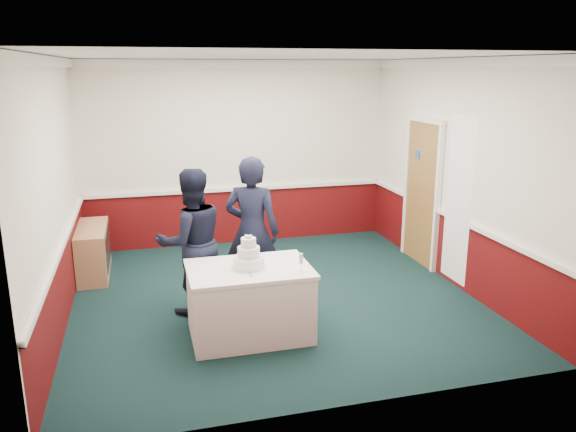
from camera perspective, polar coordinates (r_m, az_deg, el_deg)
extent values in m
plane|color=black|center=(7.31, -1.46, -8.25)|extent=(5.00, 5.00, 0.00)
cube|color=silver|center=(9.26, -5.11, 6.28)|extent=(5.00, 0.05, 3.00)
cube|color=silver|center=(6.75, -22.44, 2.02)|extent=(0.05, 5.00, 3.00)
cube|color=silver|center=(7.81, 16.47, 4.14)|extent=(0.05, 5.00, 3.00)
cube|color=white|center=(6.73, -1.63, 15.75)|extent=(5.00, 5.00, 0.05)
cube|color=#4F0A0C|center=(9.47, -4.97, -0.01)|extent=(5.00, 0.02, 0.90)
cube|color=white|center=(9.36, -5.03, 2.76)|extent=(4.98, 0.05, 0.06)
cube|color=white|center=(9.14, -5.31, 15.16)|extent=(5.00, 0.08, 0.12)
cube|color=olive|center=(8.57, 13.46, 2.18)|extent=(0.05, 0.90, 2.10)
cube|color=#234799|center=(8.58, 13.04, 6.10)|extent=(0.01, 0.12, 0.12)
cube|color=white|center=(7.63, 16.91, 1.56)|extent=(0.02, 0.60, 2.20)
cube|color=#A2724E|center=(8.44, -19.17, -3.38)|extent=(0.40, 1.20, 0.70)
cube|color=black|center=(8.41, -17.81, -2.97)|extent=(0.01, 1.00, 0.50)
cube|color=white|center=(6.22, -3.92, -8.78)|extent=(1.28, 0.88, 0.76)
cube|color=white|center=(6.07, -3.99, -5.41)|extent=(1.32, 0.92, 0.04)
cylinder|color=white|center=(6.04, -4.00, -4.70)|extent=(0.34, 0.34, 0.12)
cylinder|color=silver|center=(6.06, -3.99, -5.12)|extent=(0.35, 0.35, 0.03)
cylinder|color=white|center=(6.01, -4.02, -3.66)|extent=(0.24, 0.24, 0.11)
cylinder|color=silver|center=(6.02, -4.01, -4.05)|extent=(0.25, 0.25, 0.02)
cylinder|color=white|center=(5.97, -4.04, -2.71)|extent=(0.16, 0.16, 0.10)
cylinder|color=silver|center=(5.99, -4.03, -3.06)|extent=(0.17, 0.17, 0.02)
sphere|color=#EDE5C9|center=(5.95, -4.05, -2.09)|extent=(0.03, 0.03, 0.03)
sphere|color=#EDE5C9|center=(5.97, -3.81, -2.03)|extent=(0.03, 0.03, 0.03)
sphere|color=#EDE5C9|center=(5.97, -4.28, -2.04)|extent=(0.03, 0.03, 0.03)
sphere|color=#EDE5C9|center=(5.94, -3.84, -2.14)|extent=(0.03, 0.03, 0.03)
sphere|color=#EDE5C9|center=(5.94, -4.27, -2.14)|extent=(0.03, 0.03, 0.03)
cube|color=silver|center=(5.87, -3.90, -5.88)|extent=(0.03, 0.22, 0.00)
cylinder|color=silver|center=(5.92, 1.31, -5.69)|extent=(0.05, 0.05, 0.01)
cylinder|color=silver|center=(5.90, 1.32, -5.26)|extent=(0.01, 0.01, 0.09)
cylinder|color=silver|center=(5.87, 1.32, -4.34)|extent=(0.04, 0.04, 0.11)
imported|color=black|center=(6.72, -9.75, -2.61)|extent=(0.96, 0.81, 1.76)
imported|color=black|center=(6.86, -3.66, -1.58)|extent=(0.81, 0.71, 1.86)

